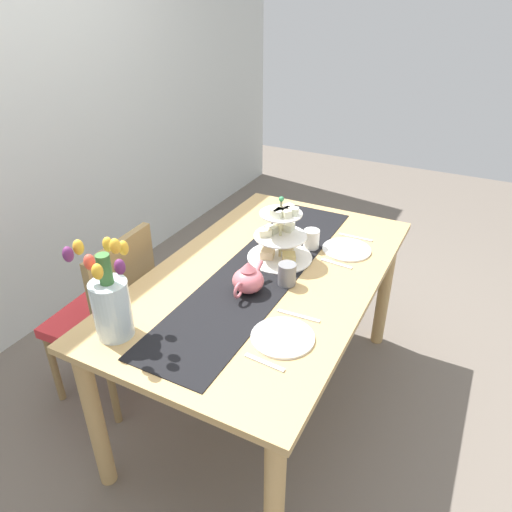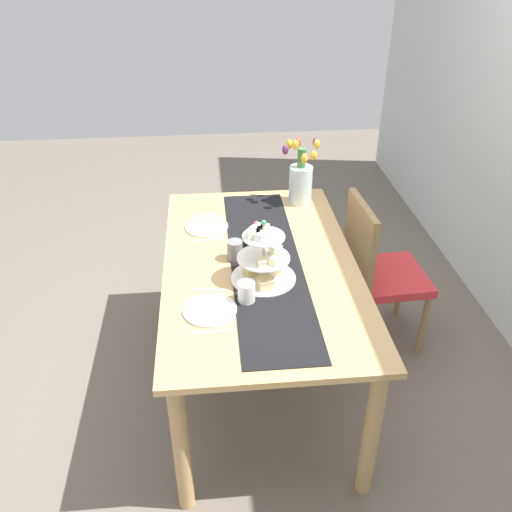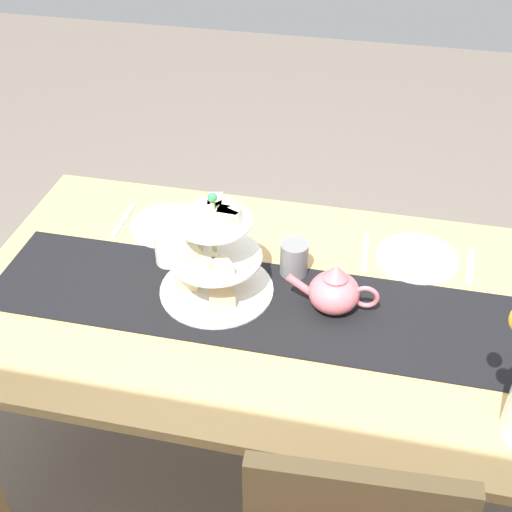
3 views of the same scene
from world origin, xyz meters
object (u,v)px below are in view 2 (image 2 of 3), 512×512
mug_white_text (246,292)px  dining_table (260,281)px  teapot (257,235)px  fork_left (206,214)px  knife_left (207,241)px  dinner_plate_right (210,310)px  chair_left (377,268)px  tiered_cake_stand (264,260)px  tulip_vase (301,179)px  dinner_plate_left (207,227)px  fork_right (209,290)px  knife_right (211,333)px  mug_grey (235,250)px

mug_white_text → dining_table: bearing=163.2°
teapot → fork_left: (-0.35, -0.25, -0.06)m
knife_left → dinner_plate_right: 0.58m
chair_left → tiered_cake_stand: bearing=-57.9°
tulip_vase → knife_left: (0.40, -0.55, -0.14)m
chair_left → dinner_plate_left: 0.98m
tiered_cake_stand → dinner_plate_left: tiered_cake_stand is taller
dinner_plate_left → fork_left: bearing=180.0°
knife_left → mug_white_text: mug_white_text is taller
teapot → dinner_plate_right: teapot is taller
fork_left → chair_left: bearing=76.2°
chair_left → fork_left: (-0.23, -0.94, 0.27)m
dinner_plate_right → fork_right: size_ratio=1.53×
knife_left → dinner_plate_right: size_ratio=0.74×
tulip_vase → knife_right: tulip_vase is taller
dining_table → tulip_vase: 0.74m
tiered_cake_stand → mug_white_text: 0.19m
knife_right → knife_left: bearing=180.0°
tiered_cake_stand → dinner_plate_left: size_ratio=1.32×
dinner_plate_left → dinner_plate_right: bearing=0.0°
dining_table → mug_grey: (-0.04, -0.12, 0.16)m
mug_grey → fork_left: bearing=-164.4°
chair_left → knife_right: 1.26m
dining_table → dinner_plate_left: (-0.37, -0.25, 0.11)m
tiered_cake_stand → knife_right: 0.45m
dining_table → mug_white_text: 0.35m
chair_left → fork_left: size_ratio=6.07×
dining_table → tulip_vase: tulip_vase is taller
knife_right → mug_grey: 0.56m
teapot → mug_white_text: bearing=-10.9°
tiered_cake_stand → fork_right: 0.28m
teapot → dinner_plate_left: 0.33m
chair_left → knife_right: bearing=-50.0°
tulip_vase → fork_right: tulip_vase is taller
dinner_plate_left → dinner_plate_right: size_ratio=1.00×
tiered_cake_stand → knife_left: tiered_cake_stand is taller
mug_white_text → fork_right: bearing=-119.3°
tiered_cake_stand → mug_white_text: bearing=-30.5°
knife_left → fork_right: (0.44, 0.00, 0.00)m
dining_table → chair_left: 0.76m
chair_left → knife_left: bearing=-86.4°
knife_right → mug_white_text: (-0.20, 0.16, 0.04)m
dinner_plate_left → dinner_plate_right: (0.73, 0.00, 0.00)m
fork_left → mug_grey: (0.47, 0.13, 0.05)m
dinner_plate_left → tiered_cake_stand: bearing=25.9°
tiered_cake_stand → dinner_plate_right: tiered_cake_stand is taller
chair_left → knife_left: (0.06, -0.94, 0.27)m
teapot → tulip_vase: 0.55m
dinner_plate_right → dining_table: bearing=144.9°
knife_right → tiered_cake_stand: bearing=144.7°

